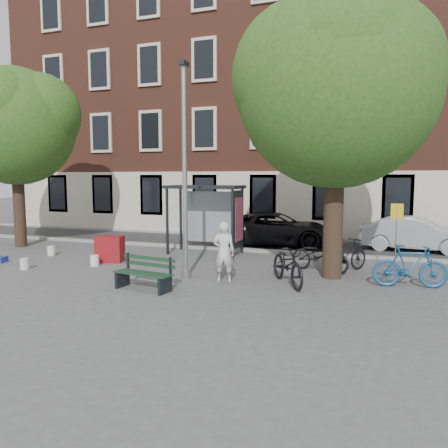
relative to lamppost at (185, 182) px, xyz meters
name	(u,v)px	position (x,y,z in m)	size (l,w,h in m)	color
ground	(186,278)	(0.00, 0.00, -2.78)	(90.00, 90.00, 0.00)	#4C4C4F
road	(252,244)	(0.00, 7.00, -2.78)	(40.00, 4.00, 0.01)	#28282B
curb_near	(238,249)	(0.00, 5.00, -2.72)	(40.00, 0.25, 0.12)	gray
curb_far	(263,237)	(0.00, 9.00, -2.72)	(40.00, 0.25, 0.12)	gray
building_row	(282,103)	(0.00, 13.00, 4.22)	(30.00, 8.00, 14.00)	brown
lamppost	(185,182)	(0.00, 0.00, 0.00)	(0.28, 0.35, 6.11)	#9EA0A3
tree_right	(337,80)	(4.01, 1.38, 2.83)	(5.76, 5.60, 8.20)	black
tree_left	(13,121)	(-8.99, 2.88, 2.43)	(5.18, 4.86, 7.40)	black
bus_shelter	(216,204)	(-0.61, 4.11, -0.87)	(2.85, 1.45, 2.62)	#1E2328
painter	(224,252)	(1.19, -0.04, -1.93)	(0.62, 0.41, 1.71)	silver
bench	(144,275)	(-0.49, -1.53, -2.39)	(1.71, 0.79, 0.85)	#1E2328
bike_a	(320,255)	(3.55, 2.23, -2.28)	(0.67, 1.93, 1.01)	black
bike_b	(410,266)	(6.07, 1.02, -2.21)	(0.54, 1.92, 1.15)	#195189
bike_c	(288,264)	(2.94, 0.25, -2.22)	(0.75, 2.15, 1.13)	black
bike_d	(346,255)	(4.34, 2.46, -2.25)	(0.50, 1.77, 1.06)	black
car_dark	(276,229)	(1.13, 6.91, -2.07)	(2.35, 5.10, 1.42)	black
car_silver	(415,234)	(6.64, 7.29, -2.10)	(1.45, 4.17, 1.37)	#ACB0B4
red_stand	(110,249)	(-3.50, 1.38, -2.33)	(0.90, 0.60, 0.90)	maroon
bucket_a	(25,264)	(-5.35, -0.59, -2.60)	(0.28, 0.28, 0.36)	silver
bucket_b	(95,261)	(-3.59, 0.62, -2.60)	(0.28, 0.28, 0.36)	white
bucket_c	(51,251)	(-6.30, 1.70, -2.60)	(0.28, 0.28, 0.36)	silver
notice_sign	(397,221)	(5.77, 2.98, -1.21)	(0.37, 0.05, 2.12)	#9EA0A3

